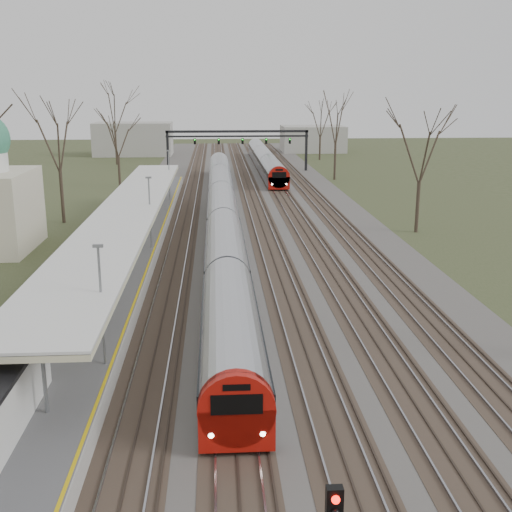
# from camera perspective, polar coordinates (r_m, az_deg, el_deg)

# --- Properties ---
(track_bed) EXTENTS (24.00, 160.00, 0.22)m
(track_bed) POSITION_cam_1_polar(r_m,az_deg,el_deg) (66.78, -0.71, 4.39)
(track_bed) COLOR #474442
(track_bed) RESTS_ON ground
(platform) EXTENTS (3.50, 69.00, 1.00)m
(platform) POSITION_cam_1_polar(r_m,az_deg,el_deg) (49.83, -10.43, 1.12)
(platform) COLOR #9E9B93
(platform) RESTS_ON ground
(canopy) EXTENTS (4.10, 50.00, 3.11)m
(canopy) POSITION_cam_1_polar(r_m,az_deg,el_deg) (44.75, -11.28, 4.04)
(canopy) COLOR slate
(canopy) RESTS_ON platform
(signal_gantry) EXTENTS (21.00, 0.59, 6.08)m
(signal_gantry) POSITION_cam_1_polar(r_m,az_deg,el_deg) (95.94, -1.64, 10.42)
(signal_gantry) COLOR black
(signal_gantry) RESTS_ON ground
(tree_west_far) EXTENTS (5.50, 5.50, 11.33)m
(tree_west_far) POSITION_cam_1_polar(r_m,az_deg,el_deg) (60.39, -17.25, 10.27)
(tree_west_far) COLOR #2D231C
(tree_west_far) RESTS_ON ground
(tree_east_far) EXTENTS (5.00, 5.00, 10.30)m
(tree_east_far) POSITION_cam_1_polar(r_m,az_deg,el_deg) (55.53, 14.48, 9.37)
(tree_east_far) COLOR #2D231C
(tree_east_far) RESTS_ON ground
(train_near) EXTENTS (2.62, 75.21, 3.05)m
(train_near) POSITION_cam_1_polar(r_m,az_deg,el_deg) (57.21, -3.01, 4.08)
(train_near) COLOR #A8ABB3
(train_near) RESTS_ON ground
(train_far) EXTENTS (2.62, 45.21, 3.05)m
(train_far) POSITION_cam_1_polar(r_m,az_deg,el_deg) (98.95, 0.78, 8.56)
(train_far) COLOR #A8ABB3
(train_far) RESTS_ON ground
(passenger) EXTENTS (0.62, 0.73, 1.69)m
(passenger) POSITION_cam_1_polar(r_m,az_deg,el_deg) (31.71, -14.33, -4.40)
(passenger) COLOR #2C274D
(passenger) RESTS_ON platform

